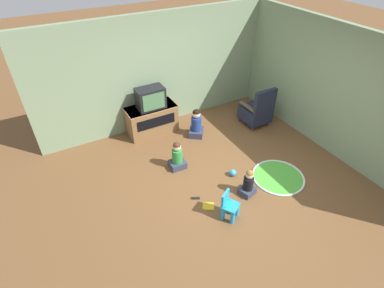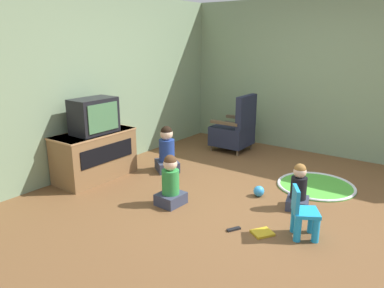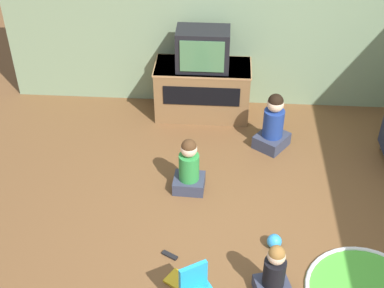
{
  "view_description": "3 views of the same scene",
  "coord_description": "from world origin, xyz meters",
  "px_view_note": "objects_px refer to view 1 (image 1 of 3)",
  "views": [
    {
      "loc": [
        -2.62,
        -3.27,
        3.97
      ],
      "look_at": [
        -0.61,
        0.34,
        0.85
      ],
      "focal_mm": 28.0,
      "sensor_mm": 36.0,
      "label": 1
    },
    {
      "loc": [
        -3.82,
        -1.78,
        1.89
      ],
      "look_at": [
        -0.57,
        0.58,
        0.75
      ],
      "focal_mm": 35.0,
      "sensor_mm": 36.0,
      "label": 2
    },
    {
      "loc": [
        -0.38,
        -3.27,
        3.63
      ],
      "look_at": [
        -0.63,
        0.44,
        0.84
      ],
      "focal_mm": 50.0,
      "sensor_mm": 36.0,
      "label": 3
    }
  ],
  "objects_px": {
    "television": "(151,98)",
    "child_watching_left": "(196,124)",
    "child_watching_right": "(177,157)",
    "book": "(208,206)",
    "toy_ball": "(233,173)",
    "yellow_kid_chair": "(229,207)",
    "child_watching_center": "(248,184)",
    "remote_control": "(196,198)",
    "tv_cabinet": "(152,119)",
    "black_armchair": "(257,111)"
  },
  "relations": [
    {
      "from": "book",
      "to": "child_watching_left",
      "type": "bearing_deg",
      "value": -81.39
    },
    {
      "from": "yellow_kid_chair",
      "to": "child_watching_center",
      "type": "relative_size",
      "value": 0.95
    },
    {
      "from": "yellow_kid_chair",
      "to": "book",
      "type": "xyz_separation_m",
      "value": [
        -0.19,
        0.33,
        -0.21
      ]
    },
    {
      "from": "tv_cabinet",
      "to": "yellow_kid_chair",
      "type": "relative_size",
      "value": 2.19
    },
    {
      "from": "child_watching_center",
      "to": "remote_control",
      "type": "relative_size",
      "value": 3.53
    },
    {
      "from": "toy_ball",
      "to": "black_armchair",
      "type": "bearing_deg",
      "value": 38.78
    },
    {
      "from": "television",
      "to": "child_watching_center",
      "type": "relative_size",
      "value": 1.11
    },
    {
      "from": "black_armchair",
      "to": "child_watching_center",
      "type": "xyz_separation_m",
      "value": [
        -1.58,
        -1.74,
        -0.13
      ]
    },
    {
      "from": "tv_cabinet",
      "to": "child_watching_right",
      "type": "relative_size",
      "value": 1.85
    },
    {
      "from": "tv_cabinet",
      "to": "book",
      "type": "height_order",
      "value": "tv_cabinet"
    },
    {
      "from": "child_watching_left",
      "to": "book",
      "type": "relative_size",
      "value": 2.62
    },
    {
      "from": "tv_cabinet",
      "to": "television",
      "type": "bearing_deg",
      "value": -90.0
    },
    {
      "from": "toy_ball",
      "to": "television",
      "type": "bearing_deg",
      "value": 109.95
    },
    {
      "from": "toy_ball",
      "to": "remote_control",
      "type": "bearing_deg",
      "value": -169.23
    },
    {
      "from": "toy_ball",
      "to": "remote_control",
      "type": "height_order",
      "value": "toy_ball"
    },
    {
      "from": "child_watching_right",
      "to": "child_watching_left",
      "type": "bearing_deg",
      "value": 44.38
    },
    {
      "from": "television",
      "to": "child_watching_right",
      "type": "xyz_separation_m",
      "value": [
        -0.06,
        -1.35,
        -0.63
      ]
    },
    {
      "from": "child_watching_right",
      "to": "book",
      "type": "relative_size",
      "value": 2.35
    },
    {
      "from": "child_watching_left",
      "to": "book",
      "type": "bearing_deg",
      "value": -168.44
    },
    {
      "from": "child_watching_center",
      "to": "yellow_kid_chair",
      "type": "bearing_deg",
      "value": -170.54
    },
    {
      "from": "toy_ball",
      "to": "yellow_kid_chair",
      "type": "bearing_deg",
      "value": -129.22
    },
    {
      "from": "child_watching_right",
      "to": "book",
      "type": "xyz_separation_m",
      "value": [
        -0.01,
        -1.18,
        -0.25
      ]
    },
    {
      "from": "child_watching_left",
      "to": "book",
      "type": "height_order",
      "value": "child_watching_left"
    },
    {
      "from": "child_watching_right",
      "to": "toy_ball",
      "type": "height_order",
      "value": "child_watching_right"
    },
    {
      "from": "child_watching_left",
      "to": "child_watching_right",
      "type": "height_order",
      "value": "child_watching_left"
    },
    {
      "from": "yellow_kid_chair",
      "to": "child_watching_left",
      "type": "height_order",
      "value": "child_watching_left"
    },
    {
      "from": "toy_ball",
      "to": "book",
      "type": "bearing_deg",
      "value": -151.47
    },
    {
      "from": "child_watching_center",
      "to": "book",
      "type": "relative_size",
      "value": 2.09
    },
    {
      "from": "television",
      "to": "child_watching_center",
      "type": "height_order",
      "value": "television"
    },
    {
      "from": "tv_cabinet",
      "to": "child_watching_left",
      "type": "bearing_deg",
      "value": -37.4
    },
    {
      "from": "yellow_kid_chair",
      "to": "remote_control",
      "type": "xyz_separation_m",
      "value": [
        -0.29,
        0.61,
        -0.21
      ]
    },
    {
      "from": "yellow_kid_chair",
      "to": "child_watching_center",
      "type": "xyz_separation_m",
      "value": [
        0.59,
        0.27,
        0.02
      ]
    },
    {
      "from": "child_watching_left",
      "to": "child_watching_center",
      "type": "bearing_deg",
      "value": -147.14
    },
    {
      "from": "tv_cabinet",
      "to": "toy_ball",
      "type": "relative_size",
      "value": 8.41
    },
    {
      "from": "yellow_kid_chair",
      "to": "toy_ball",
      "type": "height_order",
      "value": "yellow_kid_chair"
    },
    {
      "from": "toy_ball",
      "to": "remote_control",
      "type": "xyz_separation_m",
      "value": [
        -0.92,
        -0.18,
        -0.06
      ]
    },
    {
      "from": "child_watching_center",
      "to": "toy_ball",
      "type": "distance_m",
      "value": 0.54
    },
    {
      "from": "tv_cabinet",
      "to": "child_watching_right",
      "type": "xyz_separation_m",
      "value": [
        -0.06,
        -1.4,
        -0.08
      ]
    },
    {
      "from": "yellow_kid_chair",
      "to": "toy_ball",
      "type": "relative_size",
      "value": 3.85
    },
    {
      "from": "television",
      "to": "yellow_kid_chair",
      "type": "distance_m",
      "value": 2.95
    },
    {
      "from": "television",
      "to": "child_watching_left",
      "type": "height_order",
      "value": "television"
    },
    {
      "from": "black_armchair",
      "to": "toy_ball",
      "type": "xyz_separation_m",
      "value": [
        -1.53,
        -1.23,
        -0.29
      ]
    },
    {
      "from": "child_watching_center",
      "to": "remote_control",
      "type": "xyz_separation_m",
      "value": [
        -0.88,
        0.33,
        -0.22
      ]
    },
    {
      "from": "yellow_kid_chair",
      "to": "book",
      "type": "bearing_deg",
      "value": 88.19
    },
    {
      "from": "child_watching_center",
      "to": "book",
      "type": "distance_m",
      "value": 0.81
    },
    {
      "from": "tv_cabinet",
      "to": "book",
      "type": "distance_m",
      "value": 2.6
    },
    {
      "from": "tv_cabinet",
      "to": "black_armchair",
      "type": "height_order",
      "value": "black_armchair"
    },
    {
      "from": "child_watching_right",
      "to": "tv_cabinet",
      "type": "bearing_deg",
      "value": 90.07
    },
    {
      "from": "black_armchair",
      "to": "yellow_kid_chair",
      "type": "height_order",
      "value": "black_armchair"
    },
    {
      "from": "child_watching_right",
      "to": "remote_control",
      "type": "relative_size",
      "value": 3.98
    }
  ]
}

